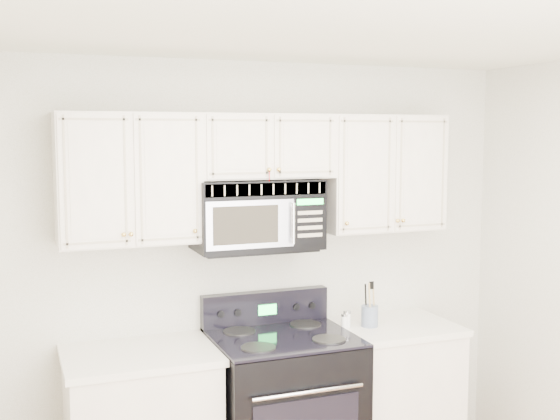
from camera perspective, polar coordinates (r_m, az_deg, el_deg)
name	(u,v)px	position (r m, az deg, el deg)	size (l,w,h in m)	color
room	(393,341)	(2.97, 9.21, -10.46)	(3.51, 3.51, 2.61)	#9A6243
base_cabinet_right	(386,398)	(4.81, 8.61, -14.84)	(0.86, 0.65, 0.92)	silver
range	(283,407)	(4.46, 0.23, -15.74)	(0.84, 0.76, 1.14)	black
upper_cabinets	(263,169)	(4.30, -1.37, 3.33)	(2.44, 0.37, 0.75)	silver
microwave	(257,214)	(4.27, -1.89, -0.35)	(0.77, 0.43, 0.42)	black
utensil_crock	(370,315)	(4.58, 7.30, -8.49)	(0.11, 0.11, 0.29)	slate
shaker_salt	(344,321)	(4.51, 5.25, -8.99)	(0.04, 0.04, 0.10)	white
shaker_pepper	(347,319)	(4.54, 5.47, -8.82)	(0.05, 0.05, 0.11)	white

